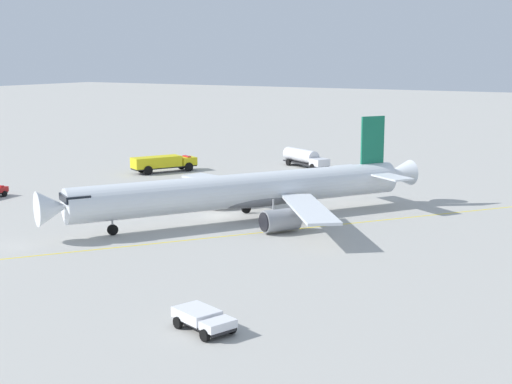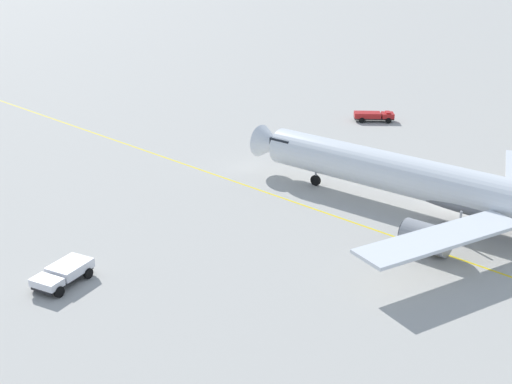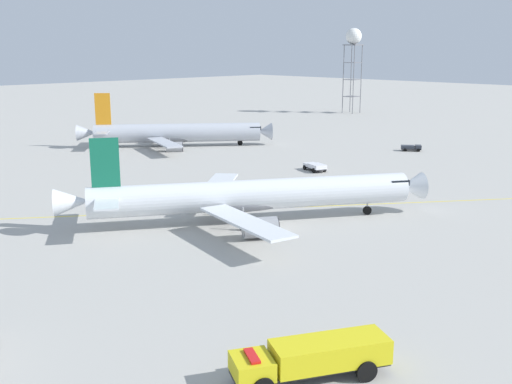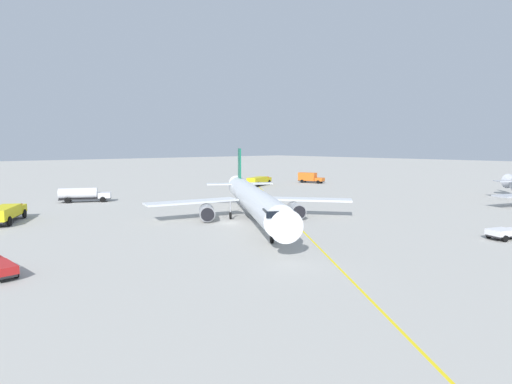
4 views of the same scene
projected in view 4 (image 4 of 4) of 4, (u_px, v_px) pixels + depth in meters
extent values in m
plane|color=#ADAAA3|center=(231.00, 223.00, 61.48)|extent=(600.00, 600.00, 0.00)
cylinder|color=silver|center=(253.00, 199.00, 62.86)|extent=(23.69, 34.85, 3.65)
cone|color=silver|center=(283.00, 224.00, 42.63)|extent=(4.53, 4.38, 3.47)
cone|color=silver|center=(237.00, 184.00, 83.36)|extent=(4.75, 5.04, 3.11)
cube|color=black|center=(279.00, 213.00, 44.70)|extent=(3.91, 3.68, 0.70)
ellipsoid|color=slate|center=(251.00, 204.00, 64.88)|extent=(10.20, 13.59, 2.01)
cube|color=#146B4C|center=(239.00, 163.00, 79.12)|extent=(1.90, 2.84, 5.59)
cube|color=silver|center=(258.00, 183.00, 80.09)|extent=(6.04, 5.12, 0.20)
cube|color=silver|center=(221.00, 184.00, 79.01)|extent=(6.04, 5.12, 0.20)
cube|color=silver|center=(306.00, 199.00, 67.14)|extent=(11.52, 13.38, 0.28)
cube|color=silver|center=(192.00, 202.00, 64.32)|extent=(14.83, 6.28, 0.28)
cylinder|color=gray|center=(296.00, 210.00, 64.92)|extent=(3.96, 4.42, 2.30)
cylinder|color=black|center=(299.00, 212.00, 63.02)|extent=(1.74, 1.17, 1.96)
cylinder|color=gray|center=(207.00, 212.00, 62.78)|extent=(3.96, 4.42, 2.30)
cylinder|color=black|center=(207.00, 215.00, 60.88)|extent=(1.74, 1.17, 1.96)
cylinder|color=#9EA0A5|center=(272.00, 229.00, 48.57)|extent=(0.20, 0.20, 2.18)
cylinder|color=black|center=(272.00, 239.00, 48.70)|extent=(0.84, 1.09, 1.10)
cylinder|color=#9EA0A5|center=(271.00, 208.00, 65.46)|extent=(0.20, 0.20, 2.18)
cylinder|color=black|center=(271.00, 215.00, 65.58)|extent=(0.84, 1.09, 1.10)
cylinder|color=#9EA0A5|center=(230.00, 209.00, 64.46)|extent=(0.20, 0.20, 2.18)
cylinder|color=black|center=(230.00, 216.00, 64.58)|extent=(0.84, 1.09, 1.10)
cube|color=#B2B7C1|center=(509.00, 181.00, 90.41)|extent=(5.99, 5.50, 0.20)
cube|color=#232326|center=(505.00, 235.00, 50.81)|extent=(4.85, 3.22, 0.20)
cube|color=white|center=(501.00, 232.00, 50.47)|extent=(3.49, 3.01, 0.70)
cylinder|color=black|center=(506.00, 233.00, 52.40)|extent=(0.85, 0.53, 0.80)
cylinder|color=black|center=(489.00, 235.00, 51.29)|extent=(0.85, 0.53, 0.80)
cylinder|color=black|center=(505.00, 239.00, 49.29)|extent=(0.85, 0.53, 0.80)
cube|color=#232326|center=(85.00, 199.00, 84.18)|extent=(9.66, 6.25, 0.20)
cube|color=silver|center=(105.00, 195.00, 85.01)|extent=(3.23, 3.23, 1.10)
cube|color=black|center=(110.00, 194.00, 85.26)|extent=(0.98, 1.84, 0.62)
cylinder|color=silver|center=(78.00, 193.00, 83.73)|extent=(7.38, 5.14, 2.12)
cylinder|color=black|center=(104.00, 198.00, 86.18)|extent=(1.11, 0.75, 1.10)
cylinder|color=black|center=(103.00, 200.00, 83.87)|extent=(1.11, 0.75, 1.10)
cylinder|color=black|center=(70.00, 199.00, 84.58)|extent=(1.11, 0.75, 1.10)
cylinder|color=black|center=(67.00, 201.00, 82.27)|extent=(1.11, 0.75, 1.10)
cube|color=#232326|center=(7.00, 217.00, 61.73)|extent=(6.78, 10.03, 0.20)
cube|color=yellow|center=(16.00, 209.00, 65.41)|extent=(3.47, 3.37, 1.20)
cube|color=black|center=(18.00, 207.00, 66.46)|extent=(2.00, 1.12, 0.67)
cube|color=yellow|center=(3.00, 213.00, 60.37)|extent=(5.91, 7.93, 1.60)
cube|color=red|center=(15.00, 204.00, 65.33)|extent=(1.92, 1.40, 0.16)
cylinder|color=black|center=(6.00, 214.00, 64.89)|extent=(0.91, 1.37, 1.40)
cylinder|color=black|center=(25.00, 214.00, 65.48)|extent=(0.91, 1.37, 1.40)
cylinder|color=black|center=(9.00, 221.00, 58.88)|extent=(0.91, 1.37, 1.40)
cube|color=red|center=(0.00, 268.00, 35.74)|extent=(2.25, 3.76, 0.70)
cylinder|color=black|center=(3.00, 265.00, 38.42)|extent=(0.35, 0.78, 0.76)
cylinder|color=black|center=(16.00, 274.00, 35.93)|extent=(0.35, 0.78, 0.76)
cube|color=#232326|center=(311.00, 181.00, 126.99)|extent=(4.22, 8.16, 0.20)
cube|color=orange|center=(320.00, 179.00, 125.47)|extent=(2.95, 2.96, 1.00)
cube|color=black|center=(323.00, 179.00, 124.88)|extent=(1.92, 0.65, 0.56)
cube|color=orange|center=(307.00, 177.00, 127.53)|extent=(3.81, 5.80, 2.40)
cylinder|color=black|center=(321.00, 181.00, 126.54)|extent=(0.56, 1.04, 1.00)
cylinder|color=black|center=(318.00, 182.00, 124.55)|extent=(0.56, 1.04, 1.00)
cylinder|color=black|center=(305.00, 181.00, 129.34)|extent=(0.56, 1.04, 1.00)
cylinder|color=black|center=(302.00, 181.00, 127.35)|extent=(0.56, 1.04, 1.00)
cube|color=#232326|center=(259.00, 183.00, 118.44)|extent=(10.67, 6.14, 0.20)
cube|color=yellow|center=(266.00, 179.00, 122.00)|extent=(3.25, 3.41, 1.20)
cube|color=black|center=(267.00, 178.00, 122.96)|extent=(0.94, 2.13, 0.67)
cube|color=yellow|center=(257.00, 180.00, 117.19)|extent=(8.42, 5.53, 1.60)
cube|color=red|center=(266.00, 177.00, 121.92)|extent=(1.27, 1.98, 0.16)
cylinder|color=black|center=(261.00, 182.00, 122.35)|extent=(1.40, 0.79, 1.40)
cylinder|color=black|center=(269.00, 182.00, 121.14)|extent=(1.40, 0.79, 1.40)
cylinder|color=black|center=(250.00, 184.00, 116.05)|extent=(1.40, 0.79, 1.40)
cylinder|color=black|center=(258.00, 184.00, 114.84)|extent=(1.40, 0.79, 1.40)
cube|color=yellow|center=(293.00, 221.00, 62.76)|extent=(101.30, 139.66, 0.01)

